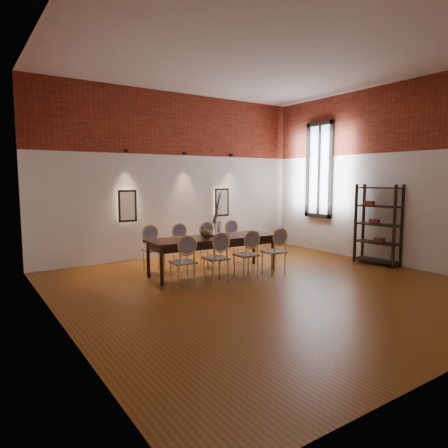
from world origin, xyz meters
TOP-DOWN VIEW (x-y plane):
  - floor at (0.00, 0.00)m, footprint 7.00×7.00m
  - ceiling at (0.00, 0.00)m, footprint 7.00×7.00m
  - wall_back at (0.00, 3.55)m, footprint 7.00×0.10m
  - wall_left at (-3.55, 0.00)m, footprint 0.10×7.00m
  - wall_right at (3.55, 0.00)m, footprint 0.10×7.00m
  - brick_band_back at (0.00, 3.48)m, footprint 7.00×0.02m
  - brick_band_left at (-3.48, 0.00)m, footprint 0.02×7.00m
  - brick_band_right at (3.48, 0.00)m, footprint 0.02×7.00m
  - niche_left at (-1.30, 3.45)m, footprint 0.36×0.06m
  - niche_right at (1.30, 3.45)m, footprint 0.36×0.06m
  - spot_fixture_left at (-1.30, 3.42)m, footprint 0.08×0.10m
  - spot_fixture_mid at (0.20, 3.42)m, footprint 0.08×0.10m
  - spot_fixture_right at (1.60, 3.42)m, footprint 0.08×0.10m
  - window_glass at (3.46, 2.00)m, footprint 0.02×0.78m
  - window_frame at (3.44, 2.00)m, footprint 0.08×0.90m
  - window_mullion at (3.44, 2.00)m, footprint 0.06×0.06m
  - dining_table at (-0.28, 1.36)m, footprint 2.71×1.01m
  - chair_near_a at (-1.32, 0.71)m, footprint 0.46×0.46m
  - chair_near_b at (-0.66, 0.67)m, footprint 0.46×0.46m
  - chair_near_c at (0.01, 0.63)m, footprint 0.46×0.46m
  - chair_near_d at (0.67, 0.59)m, footprint 0.46×0.46m
  - chair_far_a at (-1.24, 2.12)m, footprint 0.46×0.46m
  - chair_far_b at (-0.57, 2.08)m, footprint 0.46×0.46m
  - chair_far_c at (0.09, 2.04)m, footprint 0.46×0.46m
  - chair_far_d at (0.76, 2.01)m, footprint 0.46×0.46m
  - vase at (-0.19, 1.35)m, footprint 0.14×0.14m
  - dried_branches at (-0.19, 1.35)m, footprint 0.50×0.50m
  - bowl at (-0.46, 1.32)m, footprint 0.24×0.24m
  - book at (-0.19, 1.48)m, footprint 0.27×0.19m
  - shelving_rack at (3.28, 0.05)m, footprint 0.46×1.03m

SIDE VIEW (x-z plane):
  - floor at x=0.00m, z-range -0.02..0.00m
  - dining_table at x=-0.28m, z-range 0.00..0.75m
  - chair_near_a at x=-1.32m, z-range 0.00..0.94m
  - chair_near_b at x=-0.66m, z-range 0.00..0.94m
  - chair_near_c at x=0.01m, z-range 0.00..0.94m
  - chair_near_d at x=0.67m, z-range 0.00..0.94m
  - chair_far_a at x=-1.24m, z-range 0.00..0.94m
  - chair_far_b at x=-0.57m, z-range 0.00..0.94m
  - chair_far_c at x=0.09m, z-range 0.00..0.94m
  - chair_far_d at x=0.76m, z-range 0.00..0.94m
  - book at x=-0.19m, z-range 0.75..0.78m
  - bowl at x=-0.46m, z-range 0.75..0.93m
  - vase at x=-0.19m, z-range 0.75..1.05m
  - shelving_rack at x=3.28m, z-range 0.00..1.80m
  - niche_left at x=-1.30m, z-range 0.97..1.63m
  - niche_right at x=1.30m, z-range 0.97..1.63m
  - dried_branches at x=-0.19m, z-range 1.00..1.70m
  - wall_back at x=0.00m, z-range 0.00..4.00m
  - wall_left at x=-3.55m, z-range 0.00..4.00m
  - wall_right at x=3.55m, z-range 0.00..4.00m
  - window_glass at x=3.46m, z-range 0.96..3.34m
  - window_frame at x=3.44m, z-range 0.90..3.40m
  - window_mullion at x=3.44m, z-range 0.95..3.35m
  - spot_fixture_left at x=-1.30m, z-range 2.51..2.59m
  - spot_fixture_mid at x=0.20m, z-range 2.51..2.59m
  - spot_fixture_right at x=1.60m, z-range 2.51..2.59m
  - brick_band_back at x=0.00m, z-range 2.50..4.00m
  - brick_band_left at x=-3.48m, z-range 2.50..4.00m
  - brick_band_right at x=3.48m, z-range 2.50..4.00m
  - ceiling at x=0.00m, z-range 4.00..4.02m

